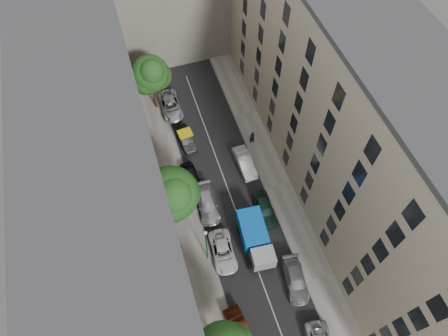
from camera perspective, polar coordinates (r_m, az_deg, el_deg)
name	(u,v)px	position (r m, az deg, el deg)	size (l,w,h in m)	color
ground	(231,199)	(44.21, 1.06, -4.41)	(120.00, 120.00, 0.00)	#4C4C49
road_surface	(231,199)	(44.20, 1.06, -4.40)	(8.00, 44.00, 0.02)	black
sidewalk_left	(183,212)	(43.61, -5.86, -6.26)	(3.00, 44.00, 0.15)	gray
sidewalk_right	(278,185)	(45.35, 7.68, -2.47)	(3.00, 44.00, 0.15)	gray
building_left	(110,178)	(35.22, -15.94, -1.35)	(8.00, 44.00, 20.00)	#4D4A48
building_right	(344,117)	(39.38, 16.80, 6.96)	(8.00, 44.00, 20.00)	tan
tarp_truck	(255,238)	(40.68, 4.47, -9.96)	(2.82, 6.18, 2.78)	black
car_left_1	(240,331)	(38.93, 2.27, -22.19)	(1.54, 4.41, 1.45)	#49180E
car_left_2	(223,252)	(40.96, -0.15, -11.85)	(2.23, 4.84, 1.34)	silver
car_left_3	(207,204)	(43.11, -2.39, -5.16)	(2.06, 5.07, 1.47)	#B6B7BC
car_left_4	(191,179)	(44.77, -4.67, -1.51)	(1.75, 4.34, 1.48)	black
car_left_5	(186,139)	(47.99, -5.48, 4.18)	(1.47, 4.20, 1.38)	black
car_left_6	(170,106)	(51.44, -7.65, 8.83)	(2.46, 5.34, 1.48)	silver
car_right_1	(295,280)	(40.60, 10.17, -15.49)	(1.94, 4.78, 1.39)	slate
car_right_2	(265,209)	(43.02, 5.85, -5.80)	(1.77, 4.41, 1.50)	black
car_right_3	(245,163)	(45.80, 3.00, 0.77)	(1.60, 4.58, 1.51)	silver
tree_mid	(172,195)	(37.81, -7.44, -3.91)	(5.65, 5.43, 8.95)	#382619
tree_far	(151,75)	(48.40, -10.38, 12.89)	(4.86, 4.50, 8.14)	#382619
lamp_post	(206,243)	(37.65, -2.55, -10.61)	(0.36, 0.36, 6.40)	#164F23
pedestrian	(252,137)	(47.49, 4.03, 4.39)	(0.70, 0.46, 1.92)	black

